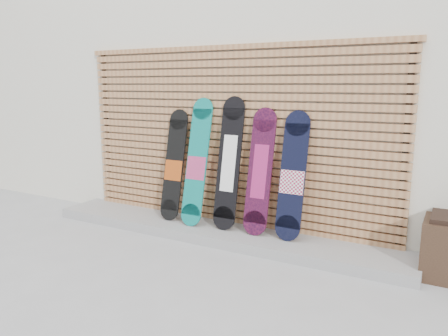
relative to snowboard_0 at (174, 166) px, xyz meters
The scene contains 9 objects.
ground 1.40m from the snowboard_0, 42.62° to the right, with size 80.00×80.00×0.00m, color #9B9C9E.
building 3.20m from the snowboard_0, 63.80° to the left, with size 12.00×5.00×3.60m, color beige.
concrete_step 1.02m from the snowboard_0, ahead, with size 4.60×0.70×0.12m, color gray.
slat_wall 0.82m from the snowboard_0, 15.88° to the left, with size 4.26×0.08×2.29m.
snowboard_0 is the anchor object (origin of this frame).
snowboard_1 0.37m from the snowboard_0, ahead, with size 0.28×0.39×1.55m.
snowboard_2 0.80m from the snowboard_0, ahead, with size 0.29×0.33×1.58m.
snowboard_3 1.20m from the snowboard_0, ahead, with size 0.29×0.33×1.46m.
snowboard_4 1.59m from the snowboard_0, ahead, with size 0.29×0.32×1.43m.
Camera 1 is at (2.36, -3.73, 1.83)m, focal length 35.00 mm.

